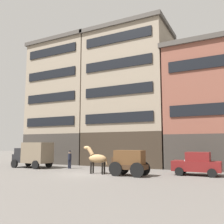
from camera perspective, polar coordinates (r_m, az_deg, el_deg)
name	(u,v)px	position (r m, az deg, el deg)	size (l,w,h in m)	color
ground_plane	(85,174)	(21.37, -6.19, -13.90)	(120.00, 120.00, 0.00)	#605B56
building_far_left	(67,102)	(35.39, -10.24, 2.27)	(9.50, 7.29, 16.45)	#38332D
building_center_left	(130,96)	(30.61, 4.03, 3.60)	(10.19, 7.29, 16.40)	#33281E
building_center_right	(216,105)	(27.99, 22.59, 1.38)	(9.87, 7.29, 12.76)	#38332D
cargo_wagon	(129,161)	(20.07, 3.87, -11.07)	(2.90, 1.51, 1.98)	#3D2819
draft_horse	(97,158)	(21.41, -3.52, -10.50)	(2.34, 0.60, 2.30)	#937047
delivery_truck_near	(33,154)	(27.90, -17.52, -9.10)	(4.37, 2.18, 2.62)	black
sedan_dark	(197,164)	(21.37, 18.78, -11.10)	(3.72, 1.90, 1.83)	maroon
pedestrian_officer	(70,159)	(26.14, -9.64, -10.45)	(0.46, 0.46, 1.79)	black
fire_hydrant_curbside	(116,164)	(25.92, 0.98, -11.80)	(0.24, 0.24, 0.83)	maroon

